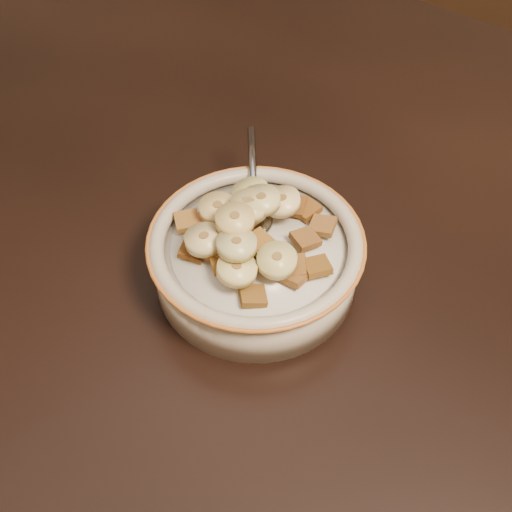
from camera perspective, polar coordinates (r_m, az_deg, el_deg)
The scene contains 44 objects.
table at distance 0.61m, azimuth 3.19°, elevation 1.31°, with size 1.40×0.90×0.04m, color black.
cereal_bowl at distance 0.54m, azimuth 0.00°, elevation -0.65°, with size 0.17×0.17×0.04m, color #BAAA97.
milk at distance 0.53m, azimuth -0.00°, elevation 0.78°, with size 0.14×0.14×0.00m, color silver.
spoon at distance 0.54m, azimuth -0.10°, elevation 3.27°, with size 0.03×0.04×0.01m, color gray.
cereal_square_0 at distance 0.55m, azimuth -0.81°, elevation 5.01°, with size 0.02×0.02×0.01m, color brown.
cereal_square_1 at distance 0.55m, azimuth 3.34°, elevation 4.52°, with size 0.02×0.02×0.01m, color brown.
cereal_square_2 at distance 0.50m, azimuth -2.89°, elevation -0.48°, with size 0.02×0.02×0.01m, color brown.
cereal_square_3 at distance 0.53m, azimuth -0.62°, elevation 3.66°, with size 0.02×0.02×0.01m, color olive.
cereal_square_4 at distance 0.52m, azimuth -4.63°, elevation 1.68°, with size 0.02×0.02×0.01m, color brown.
cereal_square_5 at distance 0.50m, azimuth 3.42°, elevation -1.72°, with size 0.02×0.02×0.01m, color #975C2C.
cereal_square_6 at distance 0.50m, azimuth 1.87°, elevation -0.40°, with size 0.02×0.02×0.01m, color brown.
cereal_square_7 at distance 0.50m, azimuth 5.45°, elevation -0.92°, with size 0.02×0.02×0.01m, color brown.
cereal_square_8 at distance 0.52m, azimuth 4.42°, elevation 1.53°, with size 0.02×0.02×0.01m, color brown.
cereal_square_9 at distance 0.54m, azimuth -3.19°, elevation 3.91°, with size 0.02×0.02×0.01m, color brown.
cereal_square_10 at distance 0.52m, azimuth -4.92°, elevation 0.83°, with size 0.02×0.02×0.01m, color brown.
cereal_square_11 at distance 0.50m, azimuth -1.66°, elevation -1.57°, with size 0.02×0.02×0.01m, color brown.
cereal_square_12 at distance 0.51m, azimuth -3.77°, elevation 0.52°, with size 0.02×0.02×0.01m, color #643312.
cereal_square_13 at distance 0.50m, azimuth 0.28°, elevation 1.18°, with size 0.02×0.02×0.01m, color #98601C.
cereal_square_14 at distance 0.54m, azimuth -0.09°, elevation 4.36°, with size 0.02×0.02×0.01m, color brown.
cereal_square_15 at distance 0.49m, azimuth -0.29°, elevation -3.56°, with size 0.02×0.02×0.01m, color brown.
cereal_square_16 at distance 0.55m, azimuth 2.03°, elevation 4.72°, with size 0.02×0.02×0.01m, color brown.
cereal_square_17 at distance 0.53m, azimuth -2.60°, elevation 3.41°, with size 0.02×0.02×0.01m, color brown.
cereal_square_18 at distance 0.50m, azimuth 3.37°, elevation -0.99°, with size 0.02×0.02×0.01m, color brown.
cereal_square_19 at distance 0.52m, azimuth -1.72°, elevation 3.22°, with size 0.02×0.02×0.01m, color #955F32.
cereal_square_20 at distance 0.52m, azimuth -5.60°, elevation 0.56°, with size 0.02×0.02×0.01m, color brown.
cereal_square_21 at distance 0.49m, azimuth -0.83°, elevation -0.76°, with size 0.02×0.02×0.01m, color brown.
cereal_square_22 at distance 0.50m, azimuth 3.79°, elevation -1.18°, with size 0.02×0.02×0.01m, color brown.
cereal_square_23 at distance 0.53m, azimuth -3.39°, elevation 3.66°, with size 0.02×0.02×0.01m, color brown.
cereal_square_24 at distance 0.55m, azimuth -3.45°, elevation 4.26°, with size 0.02×0.02×0.01m, color olive.
cereal_square_25 at distance 0.50m, azimuth -2.98°, elevation 0.80°, with size 0.02×0.02×0.01m, color brown.
cereal_square_26 at distance 0.54m, azimuth -6.13°, elevation 3.12°, with size 0.02×0.02×0.01m, color #98642B.
cereal_square_27 at distance 0.53m, azimuth 5.94°, elevation 2.69°, with size 0.02×0.02×0.01m, color brown.
cereal_square_28 at distance 0.53m, azimuth -4.11°, elevation 3.08°, with size 0.02×0.02×0.01m, color #985A2F.
cereal_square_29 at distance 0.55m, azimuth 4.48°, elevation 4.17°, with size 0.02×0.02×0.01m, color brown.
banana_slice_0 at distance 0.49m, azimuth 1.88°, elevation -0.39°, with size 0.03×0.03×0.01m, color #D0C583.
banana_slice_1 at distance 0.50m, azimuth -4.62°, elevation 1.47°, with size 0.03×0.03×0.01m, color beige.
banana_slice_2 at distance 0.49m, azimuth -1.73°, elevation 1.02°, with size 0.03×0.03×0.01m, color beige.
banana_slice_3 at distance 0.53m, azimuth 2.33°, elevation 4.84°, with size 0.03×0.03×0.01m, color #FFE98F.
banana_slice_4 at distance 0.51m, azimuth -0.57°, elevation 4.49°, with size 0.03×0.03×0.01m, color #F1E9A2.
banana_slice_5 at distance 0.52m, azimuth 0.47°, elevation 4.98°, with size 0.03×0.03×0.01m, color beige.
banana_slice_6 at distance 0.49m, azimuth -1.71°, elevation -1.22°, with size 0.03×0.03×0.01m, color #F5D98B.
banana_slice_7 at distance 0.54m, azimuth -0.46°, elevation 5.61°, with size 0.03×0.03×0.01m, color #EADF7D.
banana_slice_8 at distance 0.50m, azimuth -1.89°, elevation 3.25°, with size 0.03×0.03×0.01m, color #D7BE71.
banana_slice_9 at distance 0.53m, azimuth -3.42°, elevation 4.23°, with size 0.03×0.03×0.01m, color #FEE091.
Camera 1 is at (0.23, -0.34, 1.19)m, focal length 45.00 mm.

